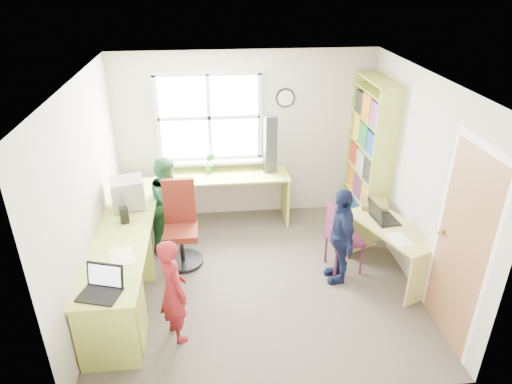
% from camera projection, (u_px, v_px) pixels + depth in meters
% --- Properties ---
extents(room, '(3.64, 3.44, 2.44)m').
position_uv_depth(room, '(258.00, 185.00, 5.02)').
color(room, '#4B433B').
rests_on(room, ground).
extents(l_desk, '(2.38, 2.95, 0.75)m').
position_uv_depth(l_desk, '(140.00, 269.00, 4.90)').
color(l_desk, '#C9DE58').
rests_on(l_desk, ground).
extents(right_desk, '(0.92, 1.26, 0.66)m').
position_uv_depth(right_desk, '(391.00, 240.00, 5.37)').
color(right_desk, '#E2DC71').
rests_on(right_desk, ground).
extents(bookshelf, '(0.30, 1.02, 2.10)m').
position_uv_depth(bookshelf, '(369.00, 159.00, 6.23)').
color(bookshelf, '#C9DE58').
rests_on(bookshelf, ground).
extents(swivel_chair, '(0.51, 0.51, 1.08)m').
position_uv_depth(swivel_chair, '(181.00, 228.00, 5.64)').
color(swivel_chair, black).
rests_on(swivel_chair, ground).
extents(wooden_chair, '(0.42, 0.42, 0.88)m').
position_uv_depth(wooden_chair, '(340.00, 236.00, 5.46)').
color(wooden_chair, '#511B34').
rests_on(wooden_chair, ground).
extents(crt_monitor, '(0.43, 0.40, 0.37)m').
position_uv_depth(crt_monitor, '(128.00, 193.00, 5.45)').
color(crt_monitor, gray).
rests_on(crt_monitor, l_desk).
extents(laptop_left, '(0.43, 0.39, 0.24)m').
position_uv_depth(laptop_left, '(102.00, 287.00, 4.08)').
color(laptop_left, black).
rests_on(laptop_left, l_desk).
extents(laptop_right, '(0.33, 0.39, 0.24)m').
position_uv_depth(laptop_right, '(381.00, 216.00, 5.40)').
color(laptop_right, black).
rests_on(laptop_right, right_desk).
extents(speaker_a, '(0.12, 0.12, 0.19)m').
position_uv_depth(speaker_a, '(124.00, 215.00, 5.16)').
color(speaker_a, black).
rests_on(speaker_a, l_desk).
extents(speaker_b, '(0.09, 0.09, 0.18)m').
position_uv_depth(speaker_b, '(134.00, 194.00, 5.65)').
color(speaker_b, black).
rests_on(speaker_b, l_desk).
extents(cd_tower, '(0.18, 0.17, 0.81)m').
position_uv_depth(cd_tower, '(270.00, 144.00, 6.29)').
color(cd_tower, black).
rests_on(cd_tower, l_desk).
extents(game_box, '(0.39, 0.39, 0.06)m').
position_uv_depth(game_box, '(374.00, 204.00, 5.72)').
color(game_box, red).
rests_on(game_box, right_desk).
extents(paper_a, '(0.31, 0.38, 0.00)m').
position_uv_depth(paper_a, '(122.00, 257.00, 4.60)').
color(paper_a, white).
rests_on(paper_a, l_desk).
extents(paper_b, '(0.24, 0.31, 0.00)m').
position_uv_depth(paper_b, '(399.00, 239.00, 5.04)').
color(paper_b, white).
rests_on(paper_b, right_desk).
extents(potted_plant, '(0.19, 0.16, 0.31)m').
position_uv_depth(potted_plant, '(209.00, 163.00, 6.36)').
color(potted_plant, '#2B6B2C').
rests_on(potted_plant, l_desk).
extents(person_red, '(0.44, 0.49, 1.13)m').
position_uv_depth(person_red, '(173.00, 290.00, 4.41)').
color(person_red, maroon).
rests_on(person_red, ground).
extents(person_green, '(0.70, 0.76, 1.26)m').
position_uv_depth(person_green, '(169.00, 203.00, 5.87)').
color(person_green, '#296835').
rests_on(person_green, ground).
extents(person_navy, '(0.31, 0.71, 1.19)m').
position_uv_depth(person_navy, '(341.00, 236.00, 5.24)').
color(person_navy, '#131C3C').
rests_on(person_navy, ground).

